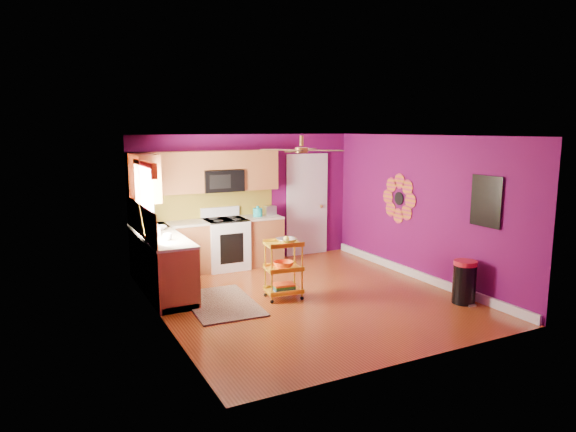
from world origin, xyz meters
TOP-DOWN VIEW (x-y plane):
  - ground at (0.00, 0.00)m, footprint 5.00×5.00m
  - room_envelope at (0.03, 0.00)m, footprint 4.54×5.04m
  - lower_cabinets at (-1.35, 1.82)m, footprint 2.81×2.31m
  - electric_range at (-0.55, 2.17)m, footprint 0.76×0.66m
  - upper_cabinetry at (-1.24, 2.17)m, footprint 2.80×2.30m
  - left_window at (-2.22, 1.05)m, footprint 0.08×1.35m
  - panel_door at (1.35, 2.47)m, footprint 0.95×0.11m
  - right_wall_art at (2.23, -0.34)m, footprint 0.04×2.74m
  - ceiling_fan at (0.00, 0.20)m, footprint 1.01×1.01m
  - shag_rug at (-1.31, 0.30)m, footprint 1.04×1.61m
  - rolling_cart at (-0.35, 0.11)m, footprint 0.59×0.46m
  - trash_can at (1.98, -1.31)m, footprint 0.40×0.41m
  - teal_kettle at (0.12, 2.18)m, footprint 0.18×0.18m
  - toaster at (0.40, 2.23)m, footprint 0.22×0.15m
  - soap_bottle_a at (-1.99, 1.34)m, footprint 0.08×0.08m
  - soap_bottle_b at (-1.98, 1.53)m, footprint 0.13×0.13m
  - counter_dish at (-1.89, 1.72)m, footprint 0.27×0.27m
  - counter_cup at (-1.95, 0.84)m, footprint 0.13×0.13m

SIDE VIEW (x-z plane):
  - ground at x=0.00m, z-range 0.00..0.00m
  - shag_rug at x=-1.31m, z-range 0.00..0.02m
  - trash_can at x=1.98m, z-range 0.00..0.66m
  - lower_cabinets at x=-1.35m, z-range -0.04..0.90m
  - electric_range at x=-0.55m, z-range -0.08..1.05m
  - rolling_cart at x=-0.35m, z-range 0.01..1.00m
  - counter_dish at x=-1.89m, z-range 0.94..1.01m
  - counter_cup at x=-1.95m, z-range 0.94..1.05m
  - soap_bottle_b at x=-1.98m, z-range 0.94..1.10m
  - teal_kettle at x=0.12m, z-range 0.92..1.13m
  - panel_door at x=1.35m, z-range -0.05..2.10m
  - soap_bottle_a at x=-1.99m, z-range 0.94..1.11m
  - toaster at x=0.40m, z-range 0.94..1.12m
  - right_wall_art at x=2.23m, z-range 0.92..1.96m
  - room_envelope at x=0.03m, z-range 0.37..2.89m
  - left_window at x=-2.22m, z-range 1.20..2.28m
  - upper_cabinetry at x=-1.24m, z-range 1.17..2.43m
  - ceiling_fan at x=0.00m, z-range 2.16..2.42m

